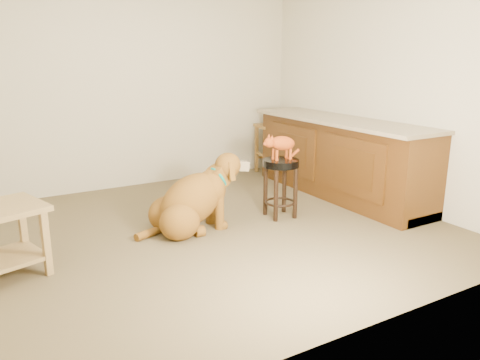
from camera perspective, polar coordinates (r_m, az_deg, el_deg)
floor at (r=4.58m, az=-4.19°, el=-6.27°), size 4.50×4.00×0.01m
room_shell at (r=4.27m, az=-4.62°, el=15.21°), size 4.54×4.04×2.62m
cabinet_run at (r=5.75m, az=12.06°, el=2.41°), size 0.70×2.56×0.94m
padded_stool at (r=4.88m, az=4.97°, el=0.45°), size 0.38×0.38×0.62m
wood_stool at (r=6.75m, az=3.76°, el=3.90°), size 0.43×0.43×0.71m
side_table at (r=3.99m, az=-26.69°, el=-5.47°), size 0.67×0.67×0.56m
golden_retriever at (r=4.52m, az=-5.84°, el=-2.65°), size 1.24×0.61×0.78m
tabby_kitten at (r=4.80m, az=4.94°, el=4.39°), size 0.48×0.17×0.30m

